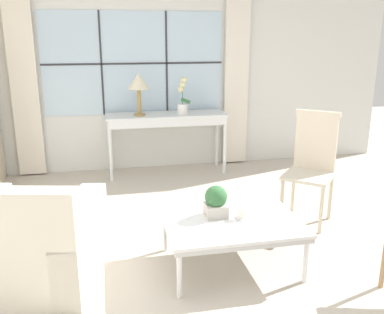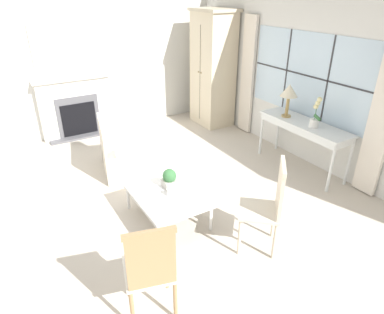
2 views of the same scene
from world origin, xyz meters
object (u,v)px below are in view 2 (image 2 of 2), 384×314
Objects in this scene: armoire at (213,69)px; potted_plant_small at (169,178)px; armchair_upholstered at (131,152)px; pillar_candle at (170,193)px; fireplace at (75,101)px; console_table at (304,128)px; potted_orchid at (315,117)px; table_lamp at (289,92)px; side_chair_wooden at (270,202)px; coffee_table at (167,195)px; accent_chair_wooden at (150,267)px.

armoire is 3.55m from potted_plant_small.
armchair_upholstered reaches higher than pillar_candle.
console_table is (3.28, 2.77, 0.01)m from fireplace.
potted_orchid is 2.43m from potted_plant_small.
fireplace is 4.02m from table_lamp.
armoire is at bearing 179.97° from table_lamp.
side_chair_wooden is 1.03× the size of coffee_table.
fireplace is at bearing -167.64° from side_chair_wooden.
side_chair_wooden is 1.22m from pillar_candle.
side_chair_wooden is (2.59, 0.61, 0.32)m from armchair_upholstered.
console_table is 1.44× the size of side_chair_wooden.
armchair_upholstered is (1.11, -2.34, -0.89)m from armoire.
potted_plant_small is (-1.15, -0.64, -0.08)m from side_chair_wooden.
table_lamp is 3.73m from accent_chair_wooden.
potted_plant_small is at bearing 152.36° from pillar_candle.
accent_chair_wooden is at bearing -18.07° from armchair_upholstered.
console_table reaches higher than pillar_candle.
console_table is at bearing 90.73° from potted_plant_small.
potted_orchid is 0.45× the size of coffee_table.
table_lamp reaches higher than coffee_table.
fireplace is at bearing -105.48° from armoire.
fireplace is at bearing -142.07° from potted_orchid.
side_chair_wooden reaches higher than accent_chair_wooden.
potted_orchid is 2.55m from coffee_table.
table_lamp is 4.92× the size of pillar_candle.
accent_chair_wooden is at bearing -67.51° from console_table.
table_lamp is 2.65m from coffee_table.
pillar_candle is at bearing -89.93° from potted_orchid.
side_chair_wooden is (1.18, -1.79, -0.11)m from console_table.
coffee_table is at bearing -91.72° from potted_orchid.
potted_orchid is 3.48m from accent_chair_wooden.
potted_plant_small is at bearing 138.23° from coffee_table.
armoire is 3.72m from coffee_table.
accent_chair_wooden is at bearing -33.32° from potted_plant_small.
armchair_upholstered is at bearing -114.36° from table_lamp.
potted_orchid reaches higher than console_table.
potted_orchid reaches higher than pillar_candle.
armoire is at bearing 138.04° from pillar_candle.
armchair_upholstered reaches higher than potted_plant_small.
console_table is at bearing 112.49° from accent_chair_wooden.
table_lamp is at bearing 102.97° from pillar_candle.
coffee_table is (-0.07, -2.47, -0.61)m from potted_orchid.
armchair_upholstered is at bearing 178.89° from potted_plant_small.
fireplace reaches higher than table_lamp.
side_chair_wooden is at bearing -56.71° from console_table.
table_lamp reaches higher than armchair_upholstered.
armoire reaches higher than coffee_table.
fireplace is 3.51m from pillar_candle.
pillar_candle is at bearing 145.85° from accent_chair_wooden.
table_lamp reaches higher than console_table.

